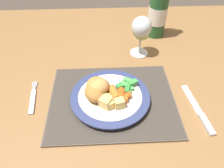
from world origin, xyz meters
name	(u,v)px	position (x,y,z in m)	size (l,w,h in m)	color
dining_table	(120,91)	(0.00, 0.00, 0.66)	(1.39, 1.02, 0.74)	olive
placemat	(113,100)	(-0.04, -0.12, 0.74)	(0.37, 0.30, 0.01)	brown
dinner_plate	(110,97)	(-0.04, -0.12, 0.76)	(0.23, 0.23, 0.02)	white
breaded_croquettes	(96,88)	(-0.08, -0.11, 0.79)	(0.10, 0.11, 0.04)	tan
green_beans_pile	(124,86)	(0.00, -0.09, 0.77)	(0.10, 0.07, 0.02)	#338438
glazed_carrots	(120,96)	(-0.02, -0.13, 0.78)	(0.07, 0.06, 0.02)	#CC5119
fork	(33,99)	(-0.27, -0.10, 0.74)	(0.03, 0.14, 0.01)	silver
table_knife	(200,113)	(0.21, -0.18, 0.74)	(0.04, 0.19, 0.01)	silver
wine_glass	(141,29)	(0.08, 0.12, 0.84)	(0.07, 0.07, 0.15)	silver
bottle	(159,8)	(0.16, 0.25, 0.85)	(0.07, 0.07, 0.30)	#23562D
roast_potatoes	(110,102)	(-0.04, -0.16, 0.78)	(0.07, 0.05, 0.03)	#E5BC66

